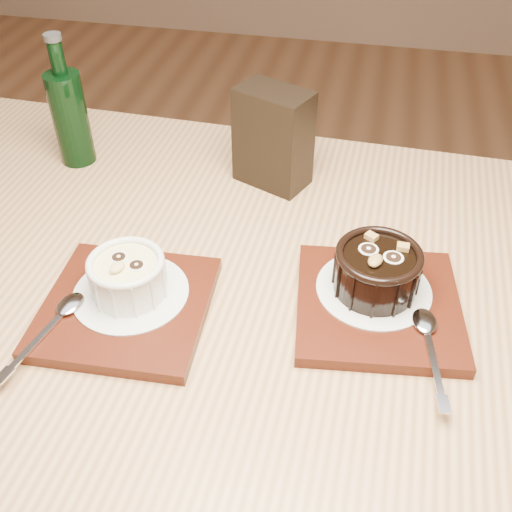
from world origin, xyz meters
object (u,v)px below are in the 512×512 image
(tray_left, at_px, (126,307))
(ramekin_dark, at_px, (377,269))
(tray_right, at_px, (378,306))
(ramekin_white, at_px, (128,275))
(green_bottle, at_px, (70,115))
(table, at_px, (242,357))
(condiment_stand, at_px, (273,138))

(tray_left, xyz_separation_m, ramekin_dark, (0.27, 0.08, 0.04))
(tray_right, bearing_deg, ramekin_white, -170.41)
(ramekin_white, bearing_deg, tray_right, 29.09)
(green_bottle, bearing_deg, tray_right, -26.11)
(ramekin_white, distance_m, tray_right, 0.28)
(ramekin_white, height_order, green_bottle, green_bottle)
(table, xyz_separation_m, tray_left, (-0.12, -0.04, 0.10))
(tray_left, xyz_separation_m, green_bottle, (-0.19, 0.29, 0.07))
(tray_right, relative_size, ramekin_dark, 1.88)
(tray_left, relative_size, condiment_stand, 1.29)
(table, relative_size, ramekin_white, 14.49)
(tray_left, bearing_deg, ramekin_dark, 16.26)
(tray_right, height_order, ramekin_dark, ramekin_dark)
(table, relative_size, ramekin_dark, 12.79)
(table, distance_m, ramekin_white, 0.18)
(ramekin_white, xyz_separation_m, green_bottle, (-0.19, 0.27, 0.03))
(condiment_stand, bearing_deg, tray_left, -110.34)
(tray_right, height_order, green_bottle, green_bottle)
(tray_right, distance_m, ramekin_dark, 0.04)
(condiment_stand, height_order, green_bottle, green_bottle)
(ramekin_dark, height_order, green_bottle, green_bottle)
(tray_left, xyz_separation_m, tray_right, (0.27, 0.06, 0.00))
(table, bearing_deg, ramekin_white, -170.11)
(table, bearing_deg, green_bottle, 141.02)
(tray_left, relative_size, tray_right, 1.00)
(condiment_stand, bearing_deg, table, -87.11)
(table, height_order, green_bottle, green_bottle)
(tray_right, bearing_deg, condiment_stand, 125.27)
(table, bearing_deg, ramekin_dark, 16.15)
(tray_left, bearing_deg, green_bottle, 123.35)
(ramekin_white, distance_m, green_bottle, 0.34)
(tray_left, bearing_deg, condiment_stand, 69.66)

